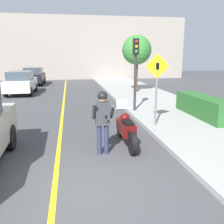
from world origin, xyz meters
TOP-DOWN VIEW (x-y plane):
  - ground_plane at (0.00, 0.00)m, footprint 80.00×80.00m
  - sidewalk_curb at (4.80, 4.00)m, footprint 4.40×44.00m
  - road_center_line at (-0.60, 6.00)m, footprint 0.12×36.00m
  - building_backdrop at (0.00, 26.00)m, footprint 28.00×1.20m
  - motorcycle at (1.50, 2.57)m, footprint 0.62×2.40m
  - person_biker at (0.68, 1.90)m, footprint 0.59×0.49m
  - crossing_sign at (3.01, 4.09)m, footprint 0.91×0.08m
  - traffic_light at (2.91, 6.83)m, footprint 0.26×0.30m
  - hedge_row at (5.60, 5.16)m, footprint 0.90×3.72m
  - street_tree at (4.68, 13.18)m, footprint 2.11×2.11m
  - parked_car_white at (-3.73, 14.38)m, footprint 1.88×4.20m
  - parked_car_black at (-3.59, 20.49)m, footprint 1.88×4.20m

SIDE VIEW (x-z plane):
  - ground_plane at x=0.00m, z-range 0.00..0.00m
  - road_center_line at x=-0.60m, z-range 0.00..0.01m
  - sidewalk_curb at x=4.80m, z-range 0.00..0.14m
  - motorcycle at x=1.50m, z-range -0.14..1.18m
  - hedge_row at x=5.60m, z-range 0.14..1.02m
  - parked_car_white at x=-3.73m, z-range 0.02..1.70m
  - parked_car_black at x=-3.59m, z-range 0.02..1.70m
  - person_biker at x=0.68m, z-range 0.22..2.05m
  - crossing_sign at x=3.01m, z-range 0.42..3.12m
  - traffic_light at x=2.91m, z-range 0.82..4.24m
  - street_tree at x=4.68m, z-range 1.11..5.21m
  - building_backdrop at x=0.00m, z-range 0.00..7.32m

